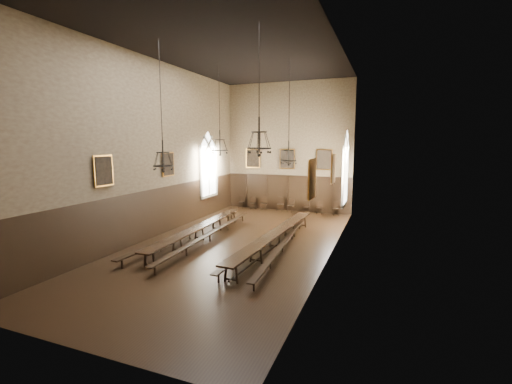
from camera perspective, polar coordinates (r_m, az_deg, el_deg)
The scene contains 34 objects.
floor at distance 16.64m, azimuth -3.49°, elevation -8.78°, with size 9.00×18.00×0.02m, color black.
ceiling at distance 16.43m, azimuth -3.79°, elevation 22.87°, with size 9.00×18.00×0.02m, color black.
wall_back at distance 24.39m, azimuth 5.34°, elevation 7.41°, with size 9.00×0.02×9.00m, color #867452.
wall_front at distance 8.60m, azimuth -29.71°, elevation 4.69°, with size 9.00×0.02×9.00m, color #867452.
wall_left at distance 18.26m, azimuth -16.68°, elevation 6.79°, with size 0.02×18.00×9.00m, color #867452.
wall_right at distance 14.61m, azimuth 12.76°, elevation 6.63°, with size 0.02×18.00×9.00m, color #867452.
wainscot_panelling at distance 16.32m, azimuth -3.53°, elevation -4.54°, with size 9.00×18.00×2.50m, color black, non-canonical shape.
table_left at distance 17.55m, azimuth -9.42°, elevation -6.74°, with size 0.95×9.04×0.70m.
table_right at distance 16.02m, azimuth 3.20°, elevation -8.02°, with size 1.13×9.64×0.75m.
bench_left_outer at distance 17.81m, azimuth -10.97°, elevation -6.78°, with size 0.80×9.85×0.44m.
bench_left_inner at distance 17.18m, azimuth -7.68°, elevation -7.26°, with size 0.75×9.94×0.45m.
bench_right_inner at distance 16.10m, azimuth 1.06°, elevation -8.31°, with size 0.38×9.44×0.42m.
bench_right_outer at distance 15.51m, azimuth 4.47°, elevation -9.01°, with size 0.88×9.22×0.41m.
chair_0 at distance 25.56m, azimuth -2.39°, elevation -2.06°, with size 0.43×0.43×0.89m.
chair_1 at distance 25.12m, azimuth -0.47°, elevation -2.25°, with size 0.49×0.49×0.88m.
chair_2 at distance 24.80m, azimuth 1.33°, elevation -2.33°, with size 0.49×0.49×0.96m.
chair_3 at distance 24.52m, azimuth 4.06°, elevation -2.46°, with size 0.44×0.44×0.99m.
chair_4 at distance 24.20m, azimuth 5.78°, elevation -2.67°, with size 0.49×0.49×0.93m.
chair_5 at distance 23.97m, azimuth 8.39°, elevation -2.88°, with size 0.38×0.38×0.86m.
chair_6 at distance 23.77m, azimuth 10.52°, elevation -3.01°, with size 0.42×0.42×0.87m.
chair_7 at distance 23.65m, azimuth 13.16°, elevation -3.11°, with size 0.51×0.51×0.92m.
chandelier_back_left at distance 19.32m, azimuth -6.03°, elevation 7.79°, with size 0.91×0.91×4.74m.
chandelier_back_right at distance 17.62m, azimuth 5.45°, elevation 6.39°, with size 0.82×0.82×5.21m.
chandelier_front_left at distance 15.02m, azimuth -15.23°, elevation 5.52°, with size 0.88×0.88×5.27m.
chandelier_front_right at distance 12.46m, azimuth 0.51°, elevation 8.59°, with size 0.90×0.90×4.51m.
portrait_back_0 at distance 25.12m, azimuth -0.51°, elevation 5.64°, with size 1.10×0.12×1.40m.
portrait_back_1 at distance 24.29m, azimuth 5.23°, elevation 5.52°, with size 1.10×0.12×1.40m.
portrait_back_2 at distance 23.71m, azimuth 11.31°, elevation 5.32°, with size 1.10×0.12×1.40m.
portrait_left_0 at distance 19.02m, azimuth -14.43°, elevation 4.51°, with size 0.12×1.00×1.30m.
portrait_left_1 at distance 15.59m, azimuth -24.07°, elevation 3.26°, with size 0.12×1.00×1.30m.
portrait_right_0 at distance 15.66m, azimuth 12.74°, elevation 3.80°, with size 0.12×1.00×1.30m.
portrait_right_1 at distance 11.24m, azimuth 9.34°, elevation 2.18°, with size 0.12×1.00×1.30m.
window_right at distance 20.12m, azimuth 14.76°, elevation 3.84°, with size 0.20×2.20×4.60m, color white, non-canonical shape.
window_left at distance 22.87m, azimuth -7.94°, elevation 4.54°, with size 0.20×2.20×4.60m, color white, non-canonical shape.
Camera 1 is at (6.66, -14.45, 4.89)m, focal length 24.00 mm.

